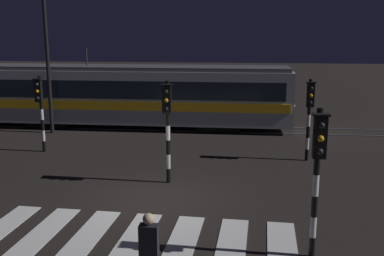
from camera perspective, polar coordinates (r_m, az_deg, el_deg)
The scene contains 11 objects.
ground_plane at distance 14.07m, azimuth -4.73°, elevation -8.92°, with size 120.00×120.00×0.00m, color black.
rail_near at distance 23.14m, azimuth -0.20°, elevation -0.42°, with size 80.00×0.12×0.03m, color #59595E.
rail_far at distance 24.53m, azimuth 0.18°, elevation 0.31°, with size 80.00×0.12×0.03m, color #59595E.
crosswalk_zebra at distance 11.10m, azimuth -8.15°, elevation -14.99°, with size 8.07×4.69×0.02m.
traffic_light_corner_near_right at distance 10.17m, azimuth 15.48°, elevation -4.17°, with size 0.36×0.42×3.44m.
traffic_light_corner_far_right at distance 18.08m, azimuth 14.52°, elevation 2.47°, with size 0.36×0.42×3.23m.
traffic_light_median_centre at distance 14.87m, azimuth -3.10°, elevation 1.39°, with size 0.36×0.42×3.45m.
traffic_light_corner_far_left at distance 19.87m, azimuth -18.51°, elevation 3.03°, with size 0.36×0.42×3.21m.
street_lamp_trackside_left at distance 23.21m, azimuth -18.10°, elevation 11.49°, with size 0.44×1.21×8.04m.
tram at distance 24.06m, azimuth -7.34°, elevation 4.17°, with size 16.50×2.58×4.15m.
pedestrian_waiting_at_kerb at distance 9.01m, azimuth -5.39°, elevation -15.51°, with size 0.36×0.24×1.71m.
Camera 1 is at (2.60, -12.88, 5.05)m, focal length 42.55 mm.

